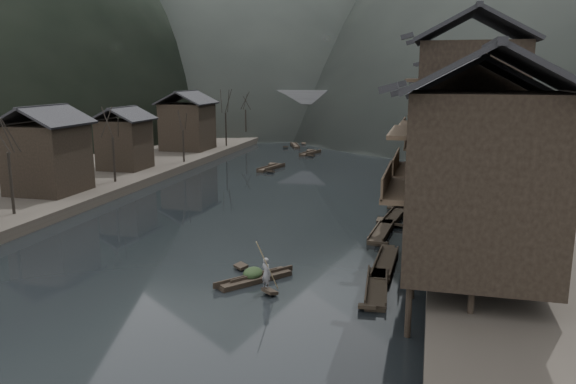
% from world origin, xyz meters
% --- Properties ---
extents(water, '(300.00, 300.00, 0.00)m').
position_xyz_m(water, '(0.00, 0.00, 0.00)').
color(water, black).
rests_on(water, ground).
extents(left_bank, '(40.00, 200.00, 1.20)m').
position_xyz_m(left_bank, '(-35.00, 40.00, 0.60)').
color(left_bank, '#2D2823').
rests_on(left_bank, ground).
extents(stilt_houses, '(9.00, 67.60, 16.68)m').
position_xyz_m(stilt_houses, '(17.28, 18.79, 8.81)').
color(stilt_houses, black).
rests_on(stilt_houses, ground).
extents(left_houses, '(8.10, 53.20, 8.73)m').
position_xyz_m(left_houses, '(-20.50, 20.12, 5.66)').
color(left_houses, black).
rests_on(left_houses, left_bank).
extents(bare_trees, '(3.83, 74.62, 7.66)m').
position_xyz_m(bare_trees, '(-17.00, 22.51, 6.52)').
color(bare_trees, black).
rests_on(bare_trees, left_bank).
extents(moored_sampans, '(2.65, 48.19, 0.47)m').
position_xyz_m(moored_sampans, '(12.11, 15.58, 0.20)').
color(moored_sampans, black).
rests_on(moored_sampans, water).
extents(midriver_boats, '(7.22, 29.34, 0.45)m').
position_xyz_m(midriver_boats, '(-5.20, 45.92, 0.20)').
color(midriver_boats, black).
rests_on(midriver_boats, water).
extents(stone_bridge, '(40.00, 6.00, 9.00)m').
position_xyz_m(stone_bridge, '(-0.00, 72.00, 5.11)').
color(stone_bridge, '#4C4C4F').
rests_on(stone_bridge, ground).
extents(hero_sampan, '(4.01, 4.61, 0.44)m').
position_xyz_m(hero_sampan, '(5.01, -5.33, 0.20)').
color(hero_sampan, black).
rests_on(hero_sampan, water).
extents(cargo_heap, '(1.15, 1.51, 0.69)m').
position_xyz_m(cargo_heap, '(4.86, -5.14, 0.78)').
color(cargo_heap, black).
rests_on(cargo_heap, hero_sampan).
extents(boatman, '(0.80, 0.73, 1.85)m').
position_xyz_m(boatman, '(6.18, -6.74, 1.36)').
color(boatman, slate).
rests_on(boatman, hero_sampan).
extents(bamboo_pole, '(0.93, 2.17, 3.96)m').
position_xyz_m(bamboo_pole, '(6.38, -6.74, 4.27)').
color(bamboo_pole, '#8C7A51').
rests_on(bamboo_pole, boatman).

